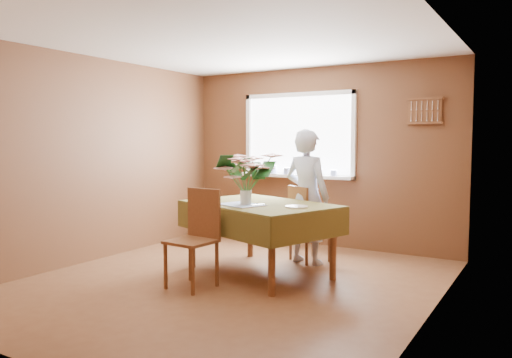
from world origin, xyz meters
The scene contains 15 objects.
floor centered at (0.00, 0.00, 0.00)m, with size 4.50×4.50×0.00m, color brown.
ceiling centered at (0.00, 0.00, 2.50)m, with size 4.50×4.50×0.00m, color white.
wall_back centered at (0.00, 2.25, 1.25)m, with size 4.00×4.00×0.00m, color brown.
wall_front centered at (0.00, -2.25, 1.25)m, with size 4.00×4.00×0.00m, color brown.
wall_left centered at (-2.00, 0.00, 1.25)m, with size 4.50×4.50×0.00m, color brown.
wall_right centered at (2.00, 0.00, 1.25)m, with size 4.50×4.50×0.00m, color brown.
window_assembly centered at (-0.30, 2.20, 1.35)m, with size 1.72×0.20×1.22m.
spoon_rack centered at (1.45, 2.22, 1.85)m, with size 0.44×0.05×0.33m.
dining_table centered at (0.08, 0.49, 0.69)m, with size 1.90×1.58×0.80m.
chair_far centered at (0.27, 1.25, 0.51)m, with size 0.54×0.54×0.93m.
chair_near centered at (-0.23, -0.24, 0.54)m, with size 0.45×0.45×0.99m.
seated_woman centered at (0.32, 1.20, 0.81)m, with size 0.59×0.39×1.62m, color white.
flower_bouquet centered at (0.03, 0.29, 1.14)m, with size 0.62×0.62×0.53m.
side_plate centered at (0.59, 0.39, 0.80)m, with size 0.23×0.23×0.01m, color white.
table_knife centered at (0.14, 0.28, 0.80)m, with size 0.02×0.23×0.00m, color silver.
Camera 1 is at (2.86, -4.22, 1.48)m, focal length 35.00 mm.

